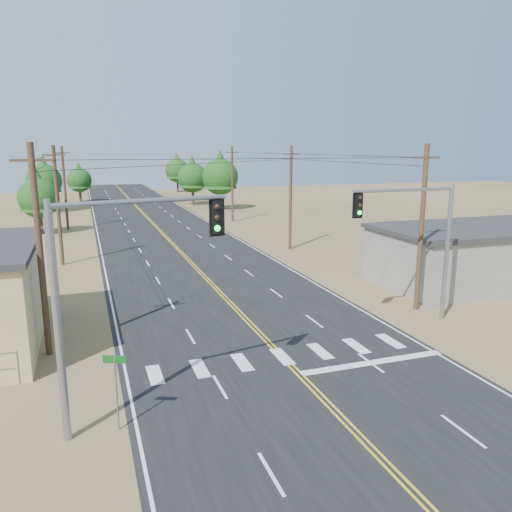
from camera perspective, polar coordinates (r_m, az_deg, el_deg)
name	(u,v)px	position (r m, az deg, el deg)	size (l,w,h in m)	color
ground	(373,451)	(17.97, 13.28, -20.90)	(220.00, 220.00, 0.00)	#937A4F
road	(189,261)	(44.45, -7.67, -0.52)	(15.00, 200.00, 0.02)	black
building_right	(481,255)	(40.33, 24.30, 0.07)	(15.00, 8.00, 4.00)	gray
utility_pole_left_near	(40,250)	(25.07, -23.47, 0.61)	(1.80, 0.30, 10.00)	#4C3826
utility_pole_left_mid	(58,205)	(44.84, -21.70, 5.46)	(1.80, 0.30, 10.00)	#4C3826
utility_pole_left_far	(65,187)	(64.75, -21.01, 7.33)	(1.80, 0.30, 10.00)	#4C3826
utility_pole_right_near	(421,227)	(31.33, 18.38, 3.14)	(1.80, 0.30, 10.00)	#4C3826
utility_pole_right_mid	(291,197)	(48.62, 3.97, 6.75)	(1.80, 0.30, 10.00)	#4C3826
utility_pole_right_far	(232,184)	(67.43, -2.73, 8.28)	(1.80, 0.30, 10.00)	#4C3826
signal_mast_left	(110,277)	(17.44, -16.36, -2.28)	(6.16, 1.54, 8.20)	gray
signal_mast_right	(422,232)	(28.80, 18.44, 2.65)	(6.36, 0.54, 7.77)	gray
street_sign	(116,381)	(18.38, -15.72, -13.54)	(0.77, 0.37, 2.79)	gray
tree_left_near	(38,194)	(62.37, -23.63, 6.51)	(4.55, 4.55, 7.58)	#3F2D1E
tree_left_mid	(44,178)	(83.88, -23.08, 8.25)	(5.24, 5.24, 8.73)	#3F2D1E
tree_left_far	(79,178)	(97.63, -19.57, 8.43)	(4.40, 4.40, 7.33)	#3F2D1E
tree_right_near	(220,173)	(80.65, -4.13, 9.43)	(5.75, 5.75, 9.59)	#3F2D1E
tree_right_mid	(192,175)	(88.47, -7.28, 9.21)	(5.14, 5.14, 8.57)	#3F2D1E
tree_right_far	(177,168)	(115.19, -9.01, 9.89)	(5.27, 5.27, 8.78)	#3F2D1E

